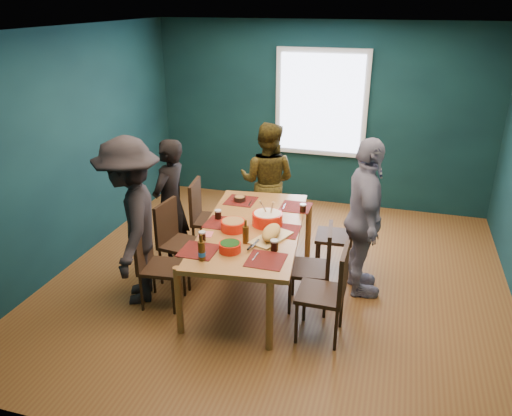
% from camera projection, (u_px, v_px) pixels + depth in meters
% --- Properties ---
extents(room, '(5.01, 5.01, 2.71)m').
position_uv_depth(room, '(287.00, 158.00, 5.40)').
color(room, brown).
rests_on(room, ground).
extents(dining_table, '(1.23, 2.11, 0.76)m').
position_uv_depth(dining_table, '(252.00, 233.00, 5.24)').
color(dining_table, '#A66931').
rests_on(dining_table, floor).
extents(chair_left_far, '(0.48, 0.48, 0.95)m').
position_uv_depth(chair_left_far, '(204.00, 213.00, 6.08)').
color(chair_left_far, black).
rests_on(chair_left_far, floor).
extents(chair_left_mid, '(0.47, 0.47, 0.92)m').
position_uv_depth(chair_left_mid, '(175.00, 236.00, 5.54)').
color(chair_left_mid, black).
rests_on(chair_left_mid, floor).
extents(chair_left_near, '(0.44, 0.44, 0.88)m').
position_uv_depth(chair_left_near, '(153.00, 259.00, 5.09)').
color(chair_left_near, black).
rests_on(chair_left_near, floor).
extents(chair_right_far, '(0.44, 0.44, 0.92)m').
position_uv_depth(chair_right_far, '(343.00, 230.00, 5.67)').
color(chair_right_far, black).
rests_on(chair_right_far, floor).
extents(chair_right_mid, '(0.46, 0.46, 0.91)m').
position_uv_depth(chair_right_mid, '(318.00, 262.00, 5.00)').
color(chair_right_mid, black).
rests_on(chair_right_mid, floor).
extents(chair_right_near, '(0.43, 0.43, 0.94)m').
position_uv_depth(chair_right_near, '(331.00, 287.00, 4.54)').
color(chair_right_near, black).
rests_on(chair_right_near, floor).
extents(person_far_left, '(0.43, 0.60, 1.53)m').
position_uv_depth(person_far_left, '(170.00, 203.00, 5.80)').
color(person_far_left, black).
rests_on(person_far_left, floor).
extents(person_back, '(0.78, 0.62, 1.55)m').
position_uv_depth(person_back, '(267.00, 181.00, 6.46)').
color(person_back, black).
rests_on(person_back, floor).
extents(person_right, '(0.66, 1.08, 1.72)m').
position_uv_depth(person_right, '(365.00, 219.00, 5.16)').
color(person_right, silver).
rests_on(person_right, floor).
extents(person_near_left, '(1.05, 1.30, 1.76)m').
position_uv_depth(person_near_left, '(132.00, 222.00, 5.05)').
color(person_near_left, black).
rests_on(person_near_left, floor).
extents(bowl_salad, '(0.26, 0.26, 0.11)m').
position_uv_depth(bowl_salad, '(233.00, 225.00, 5.12)').
color(bowl_salad, red).
rests_on(bowl_salad, dining_table).
extents(bowl_dumpling, '(0.32, 0.32, 0.30)m').
position_uv_depth(bowl_dumpling, '(267.00, 218.00, 5.24)').
color(bowl_dumpling, red).
rests_on(bowl_dumpling, dining_table).
extents(bowl_herbs, '(0.21, 0.21, 0.09)m').
position_uv_depth(bowl_herbs, '(230.00, 247.00, 4.70)').
color(bowl_herbs, red).
rests_on(bowl_herbs, dining_table).
extents(cutting_board, '(0.39, 0.60, 0.13)m').
position_uv_depth(cutting_board, '(271.00, 234.00, 4.93)').
color(cutting_board, tan).
rests_on(cutting_board, dining_table).
extents(small_bowl, '(0.14, 0.14, 0.06)m').
position_uv_depth(small_bowl, '(240.00, 199.00, 5.86)').
color(small_bowl, black).
rests_on(small_bowl, dining_table).
extents(beer_bottle_a, '(0.07, 0.07, 0.26)m').
position_uv_depth(beer_bottle_a, '(202.00, 251.00, 4.53)').
color(beer_bottle_a, '#42280B').
rests_on(beer_bottle_a, dining_table).
extents(beer_bottle_b, '(0.06, 0.06, 0.24)m').
position_uv_depth(beer_bottle_b, '(246.00, 234.00, 4.84)').
color(beer_bottle_b, '#42280B').
rests_on(beer_bottle_b, dining_table).
extents(cola_glass_a, '(0.07, 0.07, 0.10)m').
position_uv_depth(cola_glass_a, '(202.00, 236.00, 4.90)').
color(cola_glass_a, black).
rests_on(cola_glass_a, dining_table).
extents(cola_glass_b, '(0.08, 0.08, 0.11)m').
position_uv_depth(cola_glass_b, '(274.00, 245.00, 4.71)').
color(cola_glass_b, black).
rests_on(cola_glass_b, dining_table).
extents(cola_glass_c, '(0.07, 0.07, 0.10)m').
position_uv_depth(cola_glass_c, '(303.00, 208.00, 5.55)').
color(cola_glass_c, black).
rests_on(cola_glass_c, dining_table).
extents(cola_glass_d, '(0.07, 0.07, 0.10)m').
position_uv_depth(cola_glass_d, '(218.00, 214.00, 5.38)').
color(cola_glass_d, black).
rests_on(cola_glass_d, dining_table).
extents(napkin_a, '(0.18, 0.18, 0.00)m').
position_uv_depth(napkin_a, '(285.00, 227.00, 5.22)').
color(napkin_a, '#DA5C66').
rests_on(napkin_a, dining_table).
extents(napkin_b, '(0.16, 0.16, 0.00)m').
position_uv_depth(napkin_b, '(206.00, 234.00, 5.05)').
color(napkin_b, '#DA5C66').
rests_on(napkin_b, dining_table).
extents(napkin_c, '(0.21, 0.21, 0.00)m').
position_uv_depth(napkin_c, '(272.00, 261.00, 4.55)').
color(napkin_c, '#DA5C66').
rests_on(napkin_c, dining_table).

